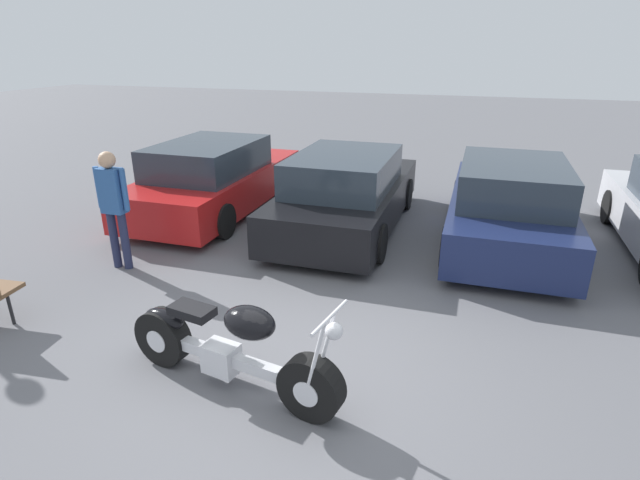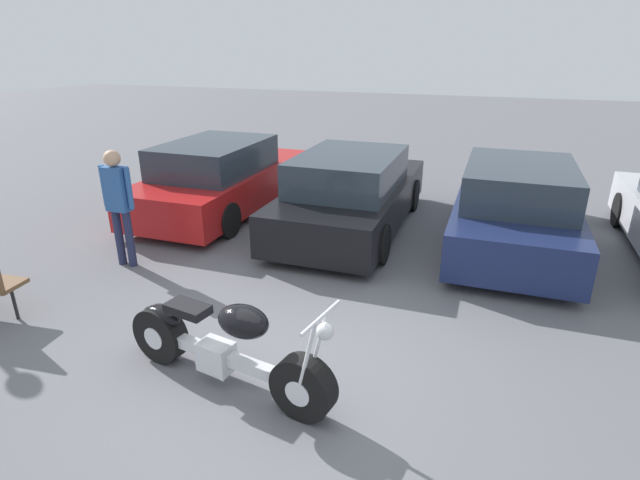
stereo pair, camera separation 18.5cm
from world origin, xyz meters
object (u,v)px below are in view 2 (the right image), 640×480
parked_car_black (351,194)px  person_standing (118,199)px  parked_car_red (222,178)px  parked_car_navy (515,207)px  motorcycle (224,347)px

parked_car_black → person_standing: (-2.75, -2.67, 0.39)m
parked_car_red → parked_car_navy: size_ratio=1.00×
person_standing → motorcycle: bearing=-35.5°
parked_car_red → parked_car_navy: 5.46m
parked_car_red → parked_car_black: size_ratio=1.00×
parked_car_navy → person_standing: (-5.48, -2.83, 0.39)m
parked_car_navy → person_standing: bearing=-152.7°
parked_car_red → motorcycle: bearing=-60.0°
motorcycle → parked_car_red: bearing=120.0°
parked_car_red → parked_car_black: (2.73, -0.19, 0.00)m
motorcycle → person_standing: (-2.84, 2.02, 0.62)m
parked_car_red → parked_car_black: bearing=-4.0°
parked_car_black → motorcycle: bearing=-88.9°
motorcycle → parked_car_red: 5.65m
parked_car_black → parked_car_red: bearing=176.0°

